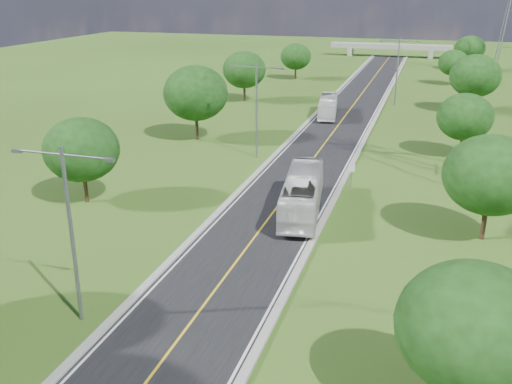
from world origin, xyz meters
TOP-DOWN VIEW (x-y plane):
  - ground at (0.00, 60.00)m, footprint 260.00×260.00m
  - road at (0.00, 66.00)m, footprint 8.00×150.00m
  - curb_left at (-4.25, 66.00)m, footprint 0.50×150.00m
  - curb_right at (4.25, 66.00)m, footprint 0.50×150.00m
  - speed_limit_sign at (5.20, 37.98)m, footprint 0.55×0.09m
  - overpass at (0.00, 140.00)m, footprint 30.00×3.00m
  - streetlight_near_left at (-6.00, 12.00)m, footprint 5.90×0.25m
  - streetlight_mid_left at (-6.00, 45.00)m, footprint 5.90×0.25m
  - streetlight_far_right at (6.00, 78.00)m, footprint 5.90×0.25m
  - tree_lb at (-16.00, 28.00)m, footprint 6.30×6.30m
  - tree_lc at (-15.00, 50.00)m, footprint 7.56×7.56m
  - tree_ld at (-17.00, 74.00)m, footprint 6.72×6.72m
  - tree_le at (-14.50, 98.00)m, footprint 5.88×5.88m
  - tree_ra at (14.00, 10.00)m, footprint 6.30×6.30m
  - tree_rb at (16.00, 30.00)m, footprint 6.72×6.72m
  - tree_rc at (15.00, 52.00)m, footprint 5.88×5.88m
  - tree_rd at (17.00, 76.00)m, footprint 7.14×7.14m
  - tree_re at (14.50, 100.00)m, footprint 5.46×5.46m
  - tree_rf at (18.00, 120.00)m, footprint 6.30×6.30m
  - bus_outbound at (2.23, 31.00)m, footprint 4.38×12.06m
  - bus_inbound at (-2.36, 67.07)m, footprint 3.71×10.19m

SIDE VIEW (x-z plane):
  - ground at x=0.00m, z-range 0.00..0.00m
  - road at x=0.00m, z-range 0.00..0.06m
  - curb_left at x=-4.25m, z-range 0.00..0.22m
  - curb_right at x=4.25m, z-range 0.00..0.22m
  - bus_inbound at x=-2.36m, z-range 0.06..2.83m
  - speed_limit_sign at x=5.20m, z-range 0.40..2.80m
  - bus_outbound at x=2.23m, z-range 0.06..3.34m
  - overpass at x=0.00m, z-range 0.81..4.01m
  - tree_re at x=14.50m, z-range 0.85..7.20m
  - tree_le at x=-14.50m, z-range 0.91..7.75m
  - tree_rc at x=15.00m, z-range 0.91..7.75m
  - tree_lb at x=-16.00m, z-range 0.98..8.31m
  - tree_ra at x=14.00m, z-range 0.98..8.31m
  - tree_rf at x=18.00m, z-range 0.98..8.31m
  - tree_ld at x=-17.00m, z-range 1.05..8.86m
  - tree_rb at x=16.00m, z-range 1.05..8.86m
  - tree_rd at x=17.00m, z-range 1.11..9.42m
  - tree_lc at x=-15.00m, z-range 1.18..9.97m
  - streetlight_near_left at x=-6.00m, z-range 0.94..10.94m
  - streetlight_mid_left at x=-6.00m, z-range 0.94..10.94m
  - streetlight_far_right at x=6.00m, z-range 0.94..10.94m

